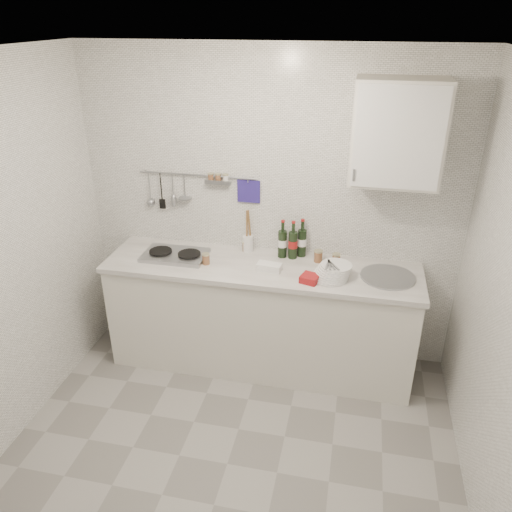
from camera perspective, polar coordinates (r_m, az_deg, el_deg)
The scene contains 16 objects.
floor at distance 3.56m, azimuth -3.31°, elevation -22.63°, with size 3.00×3.00×0.00m, color slate.
ceiling at distance 2.35m, azimuth -4.98°, elevation 21.71°, with size 3.00×3.00×0.00m, color silver.
back_wall at distance 3.98m, azimuth 1.48°, elevation 5.12°, with size 3.00×0.02×2.50m, color silver.
counter at distance 4.09m, azimuth 0.65°, elevation -7.12°, with size 2.44×0.64×0.96m.
wall_rail at distance 4.03m, azimuth -7.02°, elevation 7.89°, with size 0.98×0.09×0.34m.
wall_cabinet at distance 3.55m, azimuth 15.87°, elevation 13.38°, with size 0.60×0.38×0.70m.
plate_stack_hob at distance 4.01m, azimuth -9.20°, elevation -0.02°, with size 0.23×0.23×0.02m.
plate_stack_sink at distance 3.68m, azimuth 8.75°, elevation -1.78°, with size 0.29×0.28×0.11m.
wine_bottles at distance 3.92m, azimuth 4.20°, elevation 1.97°, with size 0.22×0.13×0.31m.
butter_dish at distance 3.76m, azimuth 1.53°, elevation -1.25°, with size 0.18×0.09×0.05m, color white.
strawberry_punnet at distance 3.62m, azimuth 6.18°, elevation -2.58°, with size 0.12×0.12×0.05m, color #AB1A13.
utensil_crock at distance 4.04m, azimuth -0.92°, elevation 1.69°, with size 0.09×0.09×0.36m.
jar_a at distance 4.05m, azimuth -1.11°, elevation 1.14°, with size 0.07×0.07×0.09m.
jar_b at distance 3.91m, azimuth 9.16°, elevation -0.25°, with size 0.07×0.07×0.08m.
jar_c at distance 3.91m, azimuth 7.12°, elevation 0.00°, with size 0.07×0.07×0.10m.
jar_d at distance 3.86m, azimuth -5.75°, elevation -0.32°, with size 0.06×0.06×0.09m.
Camera 1 is at (0.67, -2.25, 2.68)m, focal length 35.00 mm.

